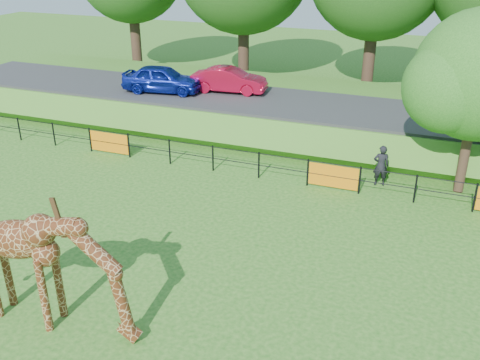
{
  "coord_description": "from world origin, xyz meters",
  "views": [
    {
      "loc": [
        6.38,
        -10.5,
        8.91
      ],
      "look_at": [
        0.95,
        3.48,
        2.0
      ],
      "focal_mm": 40.0,
      "sensor_mm": 36.0,
      "label": 1
    }
  ],
  "objects_px": {
    "giraffe": "(53,270)",
    "visitor": "(381,165)",
    "car_red": "(229,80)",
    "car_blue": "(162,79)"
  },
  "relations": [
    {
      "from": "car_red",
      "to": "giraffe",
      "type": "bearing_deg",
      "value": -178.5
    },
    {
      "from": "giraffe",
      "to": "car_red",
      "type": "height_order",
      "value": "giraffe"
    },
    {
      "from": "car_blue",
      "to": "car_red",
      "type": "bearing_deg",
      "value": -77.2
    },
    {
      "from": "giraffe",
      "to": "visitor",
      "type": "relative_size",
      "value": 2.73
    },
    {
      "from": "giraffe",
      "to": "car_red",
      "type": "xyz_separation_m",
      "value": [
        -2.32,
        16.86,
        0.46
      ]
    },
    {
      "from": "car_blue",
      "to": "visitor",
      "type": "bearing_deg",
      "value": -119.01
    },
    {
      "from": "car_blue",
      "to": "visitor",
      "type": "distance_m",
      "value": 12.68
    },
    {
      "from": "giraffe",
      "to": "car_blue",
      "type": "bearing_deg",
      "value": 107.25
    },
    {
      "from": "car_red",
      "to": "visitor",
      "type": "xyz_separation_m",
      "value": [
        8.61,
        -5.64,
        -1.24
      ]
    },
    {
      "from": "car_blue",
      "to": "car_red",
      "type": "xyz_separation_m",
      "value": [
        3.23,
        1.28,
        -0.06
      ]
    }
  ]
}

